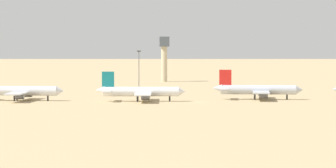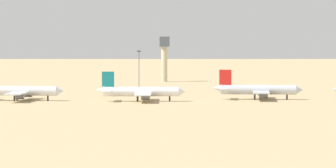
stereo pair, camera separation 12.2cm
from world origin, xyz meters
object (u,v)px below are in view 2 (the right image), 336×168
(control_tower, at_px, (164,54))
(parked_jet_yellow_2, at_px, (18,91))
(parked_jet_red_4, at_px, (257,90))
(parked_jet_teal_3, at_px, (140,92))
(light_pole_mid, at_px, (139,67))

(control_tower, bearing_deg, parked_jet_yellow_2, -114.78)
(parked_jet_red_4, bearing_deg, parked_jet_teal_3, -162.86)
(parked_jet_yellow_2, distance_m, parked_jet_teal_3, 45.98)
(light_pole_mid, bearing_deg, parked_jet_teal_3, -92.79)
(parked_jet_red_4, bearing_deg, parked_jet_yellow_2, -171.85)
(control_tower, relative_size, light_pole_mid, 1.36)
(parked_jet_teal_3, distance_m, control_tower, 153.40)
(parked_jet_yellow_2, distance_m, light_pole_mid, 91.35)
(parked_jet_yellow_2, height_order, light_pole_mid, light_pole_mid)
(parked_jet_yellow_2, bearing_deg, parked_jet_teal_3, 0.11)
(parked_jet_red_4, distance_m, control_tower, 147.32)
(parked_jet_teal_3, distance_m, light_pole_mid, 84.54)
(parked_jet_yellow_2, relative_size, parked_jet_red_4, 1.00)
(control_tower, bearing_deg, light_pole_mid, -104.17)
(parked_jet_teal_3, relative_size, parked_jet_red_4, 0.98)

